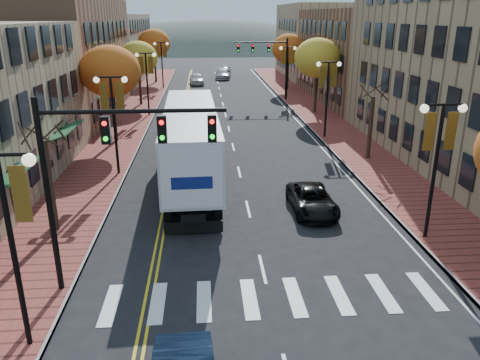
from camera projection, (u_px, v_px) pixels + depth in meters
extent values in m
plane|color=black|center=(278.00, 334.00, 14.56)|extent=(200.00, 200.00, 0.00)
cube|color=brown|center=(132.00, 119.00, 44.43)|extent=(4.00, 85.00, 0.15)
cube|color=brown|center=(318.00, 116.00, 45.74)|extent=(4.00, 85.00, 0.15)
cube|color=brown|center=(49.00, 57.00, 45.32)|extent=(12.00, 24.00, 11.00)
cube|color=#9E8966|center=(102.00, 48.00, 69.07)|extent=(12.00, 26.00, 9.50)
cube|color=brown|center=(382.00, 55.00, 53.73)|extent=(15.00, 24.00, 10.00)
cube|color=#9E8966|center=(332.00, 41.00, 74.24)|extent=(15.00, 20.00, 11.00)
cylinder|color=#382619|center=(50.00, 186.00, 20.67)|extent=(0.28, 0.28, 4.20)
cylinder|color=#382619|center=(114.00, 109.00, 35.60)|extent=(0.28, 0.28, 4.90)
ellipsoid|color=#CE6018|center=(110.00, 71.00, 34.64)|extent=(4.48, 4.48, 3.81)
cylinder|color=#382619|center=(140.00, 83.00, 50.69)|extent=(0.28, 0.28, 4.55)
ellipsoid|color=gold|center=(138.00, 58.00, 49.81)|extent=(4.16, 4.16, 3.54)
cylinder|color=#382619|center=(155.00, 64.00, 67.53)|extent=(0.28, 0.28, 5.04)
ellipsoid|color=#CE6018|center=(154.00, 43.00, 66.54)|extent=(4.61, 4.61, 3.92)
cylinder|color=#382619|center=(370.00, 128.00, 31.39)|extent=(0.28, 0.28, 4.20)
cylinder|color=#382619|center=(316.00, 88.00, 46.31)|extent=(0.28, 0.28, 4.90)
ellipsoid|color=gold|center=(317.00, 58.00, 45.36)|extent=(4.48, 4.48, 3.81)
cylinder|color=#382619|center=(288.00, 70.00, 61.37)|extent=(0.28, 0.28, 4.76)
ellipsoid|color=#CE6018|center=(289.00, 48.00, 60.45)|extent=(4.35, 4.35, 3.70)
cylinder|color=black|center=(15.00, 258.00, 13.01)|extent=(0.16, 0.16, 6.00)
sphere|color=#FFF2CC|center=(29.00, 160.00, 12.12)|extent=(0.36, 0.36, 0.36)
cube|color=#B87C18|center=(21.00, 194.00, 12.41)|extent=(0.45, 0.03, 1.60)
cylinder|color=black|center=(115.00, 128.00, 28.05)|extent=(0.16, 0.16, 6.00)
cylinder|color=black|center=(110.00, 77.00, 27.05)|extent=(1.60, 0.10, 0.10)
sphere|color=#FFF2CC|center=(96.00, 80.00, 27.04)|extent=(0.36, 0.36, 0.36)
sphere|color=#FFF2CC|center=(124.00, 80.00, 27.16)|extent=(0.36, 0.36, 0.36)
cube|color=#B87C18|center=(104.00, 96.00, 27.39)|extent=(0.45, 0.03, 1.60)
cube|color=#B87C18|center=(120.00, 96.00, 27.45)|extent=(0.45, 0.03, 1.60)
cylinder|color=black|center=(147.00, 85.00, 44.97)|extent=(0.16, 0.16, 6.00)
cylinder|color=black|center=(145.00, 53.00, 43.97)|extent=(1.60, 0.10, 0.10)
sphere|color=#FFF2CC|center=(137.00, 55.00, 43.96)|extent=(0.36, 0.36, 0.36)
sphere|color=#FFF2CC|center=(154.00, 55.00, 44.08)|extent=(0.36, 0.36, 0.36)
cube|color=#B87C18|center=(141.00, 65.00, 44.30)|extent=(0.45, 0.03, 1.60)
cube|color=#B87C18|center=(151.00, 65.00, 44.37)|extent=(0.45, 0.03, 1.60)
cylinder|color=black|center=(162.00, 66.00, 61.89)|extent=(0.16, 0.16, 6.00)
cylinder|color=black|center=(161.00, 43.00, 60.89)|extent=(1.60, 0.10, 0.10)
sphere|color=#FFF2CC|center=(155.00, 44.00, 60.88)|extent=(0.36, 0.36, 0.36)
sphere|color=#FFF2CC|center=(167.00, 44.00, 61.00)|extent=(0.36, 0.36, 0.36)
cube|color=#B87C18|center=(158.00, 51.00, 61.22)|extent=(0.45, 0.03, 1.60)
cube|color=#B87C18|center=(165.00, 51.00, 61.29)|extent=(0.45, 0.03, 1.60)
cylinder|color=black|center=(434.00, 175.00, 19.75)|extent=(0.16, 0.16, 6.00)
cylinder|color=black|center=(444.00, 105.00, 18.75)|extent=(1.60, 0.10, 0.10)
sphere|color=#FFF2CC|center=(424.00, 109.00, 18.74)|extent=(0.36, 0.36, 0.36)
sphere|color=#FFF2CC|center=(463.00, 108.00, 18.86)|extent=(0.36, 0.36, 0.36)
cube|color=#B87C18|center=(430.00, 132.00, 19.08)|extent=(0.45, 0.03, 1.60)
cube|color=#B87C18|center=(451.00, 131.00, 19.15)|extent=(0.45, 0.03, 1.60)
cylinder|color=black|center=(327.00, 101.00, 36.67)|extent=(0.16, 0.16, 6.00)
cylinder|color=black|center=(329.00, 62.00, 35.67)|extent=(1.60, 0.10, 0.10)
sphere|color=#FFF2CC|center=(319.00, 64.00, 35.66)|extent=(0.36, 0.36, 0.36)
sphere|color=#FFF2CC|center=(339.00, 64.00, 35.78)|extent=(0.36, 0.36, 0.36)
cube|color=#B87C18|center=(322.00, 77.00, 36.00)|extent=(0.45, 0.03, 1.60)
cube|color=#B87C18|center=(334.00, 77.00, 36.07)|extent=(0.45, 0.03, 1.60)
cylinder|color=black|center=(287.00, 74.00, 53.59)|extent=(0.16, 0.16, 6.00)
cylinder|color=black|center=(288.00, 47.00, 52.59)|extent=(1.60, 0.10, 0.10)
sphere|color=#FFF2CC|center=(281.00, 48.00, 52.58)|extent=(0.36, 0.36, 0.36)
sphere|color=#FFF2CC|center=(295.00, 48.00, 52.70)|extent=(0.36, 0.36, 0.36)
cube|color=#B87C18|center=(284.00, 57.00, 52.92)|extent=(0.45, 0.03, 1.60)
cube|color=#B87C18|center=(292.00, 57.00, 52.99)|extent=(0.45, 0.03, 1.60)
cylinder|color=black|center=(49.00, 201.00, 15.67)|extent=(0.20, 0.20, 7.00)
cylinder|color=black|center=(133.00, 111.00, 14.89)|extent=(6.00, 0.14, 0.14)
cube|color=black|center=(106.00, 130.00, 15.03)|extent=(0.30, 0.25, 0.90)
sphere|color=#FF0C0C|center=(104.00, 124.00, 14.81)|extent=(0.16, 0.16, 0.16)
cube|color=black|center=(162.00, 129.00, 15.16)|extent=(0.30, 0.25, 0.90)
sphere|color=#FF0C0C|center=(161.00, 123.00, 14.94)|extent=(0.16, 0.16, 0.16)
cube|color=black|center=(212.00, 128.00, 15.28)|extent=(0.30, 0.25, 0.90)
sphere|color=#FF0C0C|center=(212.00, 122.00, 15.06)|extent=(0.16, 0.16, 0.16)
cylinder|color=black|center=(286.00, 70.00, 53.41)|extent=(0.20, 0.20, 7.00)
cylinder|color=black|center=(261.00, 42.00, 52.19)|extent=(6.00, 0.14, 0.14)
cube|color=black|center=(269.00, 48.00, 52.46)|extent=(0.30, 0.25, 0.90)
sphere|color=#FF0C0C|center=(269.00, 46.00, 52.24)|extent=(0.16, 0.16, 0.16)
cube|color=black|center=(253.00, 48.00, 52.33)|extent=(0.30, 0.25, 0.90)
sphere|color=#FF0C0C|center=(253.00, 46.00, 52.11)|extent=(0.16, 0.16, 0.16)
cube|color=black|center=(238.00, 48.00, 52.21)|extent=(0.30, 0.25, 0.90)
sphere|color=#FF0C0C|center=(238.00, 46.00, 51.99)|extent=(0.16, 0.16, 0.16)
cube|color=black|center=(192.00, 169.00, 27.25)|extent=(1.49, 14.38, 0.39)
cube|color=silver|center=(191.00, 136.00, 26.60)|extent=(3.25, 14.42, 3.09)
cube|color=black|center=(191.00, 121.00, 35.24)|extent=(2.85, 3.38, 2.76)
cylinder|color=black|center=(168.00, 215.00, 21.88)|extent=(0.42, 1.11, 1.10)
cylinder|color=black|center=(218.00, 213.00, 22.11)|extent=(0.42, 1.11, 1.10)
cylinder|color=black|center=(169.00, 204.00, 23.12)|extent=(0.42, 1.11, 1.10)
cylinder|color=black|center=(216.00, 202.00, 23.35)|extent=(0.42, 1.11, 1.10)
cylinder|color=black|center=(176.00, 143.00, 34.30)|extent=(0.42, 1.11, 1.10)
cylinder|color=black|center=(207.00, 142.00, 34.53)|extent=(0.42, 1.11, 1.10)
cylinder|color=black|center=(176.00, 135.00, 36.58)|extent=(0.42, 1.11, 1.10)
cylinder|color=black|center=(206.00, 134.00, 36.81)|extent=(0.42, 1.11, 1.10)
imported|color=black|center=(312.00, 200.00, 23.49)|extent=(2.06, 4.45, 1.23)
imported|color=silver|center=(197.00, 79.00, 66.68)|extent=(2.26, 4.73, 1.56)
imported|color=#A9A9B1|center=(222.00, 74.00, 72.40)|extent=(2.15, 5.14, 1.49)
imported|color=#97959C|center=(225.00, 71.00, 76.35)|extent=(1.67, 4.74, 1.56)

